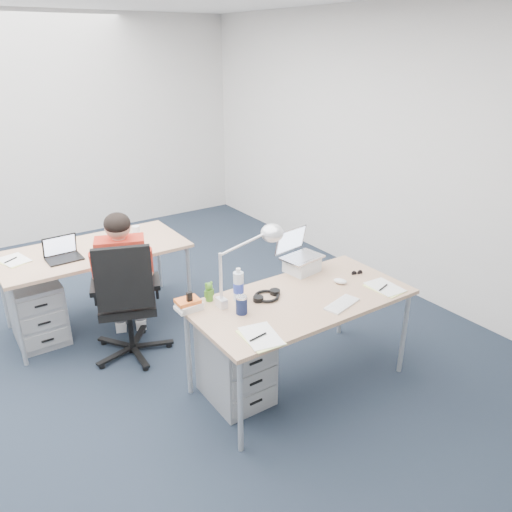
{
  "coord_description": "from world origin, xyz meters",
  "views": [
    {
      "loc": [
        -0.98,
        -3.24,
        2.41
      ],
      "look_at": [
        1.08,
        -0.21,
        0.85
      ],
      "focal_mm": 35.0,
      "sensor_mm": 36.0,
      "label": 1
    }
  ],
  "objects_px": {
    "seated_person": "(124,279)",
    "far_cup": "(136,231)",
    "can_koozie": "(242,305)",
    "bear_figurine": "(209,291)",
    "cordless_phone": "(190,302)",
    "sunglasses": "(357,273)",
    "dark_laptop": "(63,249)",
    "desk_near": "(301,303)",
    "computer_mouse": "(340,281)",
    "office_chair": "(130,323)",
    "book_stack": "(189,304)",
    "water_bottle": "(238,284)",
    "desk_lamp": "(241,266)",
    "desk_far": "(94,254)",
    "drawer_pedestal_far": "(37,311)",
    "drawer_pedestal_near": "(236,365)",
    "headphones": "(267,295)",
    "wireless_keyboard": "(342,304)",
    "silver_laptop": "(302,252)"
  },
  "relations": [
    {
      "from": "seated_person",
      "to": "far_cup",
      "type": "xyz_separation_m",
      "value": [
        0.36,
        0.6,
        0.16
      ]
    },
    {
      "from": "can_koozie",
      "to": "bear_figurine",
      "type": "distance_m",
      "value": 0.3
    },
    {
      "from": "cordless_phone",
      "to": "sunglasses",
      "type": "bearing_deg",
      "value": -4.65
    },
    {
      "from": "dark_laptop",
      "to": "far_cup",
      "type": "relative_size",
      "value": 2.71
    },
    {
      "from": "desk_near",
      "to": "computer_mouse",
      "type": "distance_m",
      "value": 0.39
    },
    {
      "from": "office_chair",
      "to": "book_stack",
      "type": "distance_m",
      "value": 0.92
    },
    {
      "from": "seated_person",
      "to": "water_bottle",
      "type": "xyz_separation_m",
      "value": [
        0.48,
        -1.01,
        0.23
      ]
    },
    {
      "from": "seated_person",
      "to": "far_cup",
      "type": "relative_size",
      "value": 11.79
    },
    {
      "from": "bear_figurine",
      "to": "desk_lamp",
      "type": "distance_m",
      "value": 0.3
    },
    {
      "from": "desk_far",
      "to": "cordless_phone",
      "type": "height_order",
      "value": "cordless_phone"
    },
    {
      "from": "drawer_pedestal_far",
      "to": "computer_mouse",
      "type": "xyz_separation_m",
      "value": [
        1.89,
        -1.74,
        0.47
      ]
    },
    {
      "from": "desk_far",
      "to": "drawer_pedestal_near",
      "type": "height_order",
      "value": "desk_far"
    },
    {
      "from": "drawer_pedestal_near",
      "to": "headphones",
      "type": "relative_size",
      "value": 2.31
    },
    {
      "from": "desk_near",
      "to": "sunglasses",
      "type": "height_order",
      "value": "sunglasses"
    },
    {
      "from": "water_bottle",
      "to": "cordless_phone",
      "type": "height_order",
      "value": "water_bottle"
    },
    {
      "from": "desk_near",
      "to": "sunglasses",
      "type": "xyz_separation_m",
      "value": [
        0.61,
        0.06,
        0.06
      ]
    },
    {
      "from": "seated_person",
      "to": "water_bottle",
      "type": "distance_m",
      "value": 1.14
    },
    {
      "from": "drawer_pedestal_far",
      "to": "headphones",
      "type": "xyz_separation_m",
      "value": [
        1.29,
        -1.61,
        0.47
      ]
    },
    {
      "from": "desk_far",
      "to": "bear_figurine",
      "type": "distance_m",
      "value": 1.49
    },
    {
      "from": "seated_person",
      "to": "wireless_keyboard",
      "type": "height_order",
      "value": "seated_person"
    },
    {
      "from": "water_bottle",
      "to": "sunglasses",
      "type": "distance_m",
      "value": 1.02
    },
    {
      "from": "dark_laptop",
      "to": "bear_figurine",
      "type": "bearing_deg",
      "value": -65.51
    },
    {
      "from": "desk_near",
      "to": "sunglasses",
      "type": "bearing_deg",
      "value": 5.82
    },
    {
      "from": "book_stack",
      "to": "drawer_pedestal_near",
      "type": "bearing_deg",
      "value": -34.46
    },
    {
      "from": "wireless_keyboard",
      "to": "can_koozie",
      "type": "height_order",
      "value": "can_koozie"
    },
    {
      "from": "drawer_pedestal_near",
      "to": "wireless_keyboard",
      "type": "bearing_deg",
      "value": -29.2
    },
    {
      "from": "desk_near",
      "to": "seated_person",
      "type": "relative_size",
      "value": 1.31
    },
    {
      "from": "drawer_pedestal_near",
      "to": "silver_laptop",
      "type": "height_order",
      "value": "silver_laptop"
    },
    {
      "from": "computer_mouse",
      "to": "seated_person",
      "type": "bearing_deg",
      "value": 110.86
    },
    {
      "from": "sunglasses",
      "to": "desk_lamp",
      "type": "bearing_deg",
      "value": -169.89
    },
    {
      "from": "headphones",
      "to": "bear_figurine",
      "type": "height_order",
      "value": "bear_figurine"
    },
    {
      "from": "office_chair",
      "to": "dark_laptop",
      "type": "relative_size",
      "value": 3.71
    },
    {
      "from": "water_bottle",
      "to": "desk_far",
      "type": "bearing_deg",
      "value": 110.13
    },
    {
      "from": "drawer_pedestal_near",
      "to": "dark_laptop",
      "type": "xyz_separation_m",
      "value": [
        -0.73,
        1.53,
        0.56
      ]
    },
    {
      "from": "wireless_keyboard",
      "to": "computer_mouse",
      "type": "bearing_deg",
      "value": 34.48
    },
    {
      "from": "wireless_keyboard",
      "to": "headphones",
      "type": "distance_m",
      "value": 0.53
    },
    {
      "from": "drawer_pedestal_far",
      "to": "can_koozie",
      "type": "xyz_separation_m",
      "value": [
        1.02,
        -1.7,
        0.52
      ]
    },
    {
      "from": "computer_mouse",
      "to": "office_chair",
      "type": "bearing_deg",
      "value": 116.09
    },
    {
      "from": "water_bottle",
      "to": "silver_laptop",
      "type": "bearing_deg",
      "value": 9.97
    },
    {
      "from": "bear_figurine",
      "to": "sunglasses",
      "type": "xyz_separation_m",
      "value": [
        1.18,
        -0.27,
        -0.06
      ]
    },
    {
      "from": "sunglasses",
      "to": "can_koozie",
      "type": "bearing_deg",
      "value": -161.16
    },
    {
      "from": "desk_near",
      "to": "desk_lamp",
      "type": "distance_m",
      "value": 0.54
    },
    {
      "from": "silver_laptop",
      "to": "desk_near",
      "type": "bearing_deg",
      "value": -137.43
    },
    {
      "from": "desk_far",
      "to": "drawer_pedestal_far",
      "type": "height_order",
      "value": "desk_far"
    },
    {
      "from": "seated_person",
      "to": "computer_mouse",
      "type": "bearing_deg",
      "value": -23.32
    },
    {
      "from": "water_bottle",
      "to": "bear_figurine",
      "type": "distance_m",
      "value": 0.21
    },
    {
      "from": "desk_near",
      "to": "office_chair",
      "type": "height_order",
      "value": "office_chair"
    },
    {
      "from": "desk_far",
      "to": "drawer_pedestal_near",
      "type": "xyz_separation_m",
      "value": [
        0.46,
        -1.64,
        -0.41
      ]
    },
    {
      "from": "computer_mouse",
      "to": "silver_laptop",
      "type": "bearing_deg",
      "value": 82.23
    },
    {
      "from": "book_stack",
      "to": "dark_laptop",
      "type": "distance_m",
      "value": 1.44
    }
  ]
}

